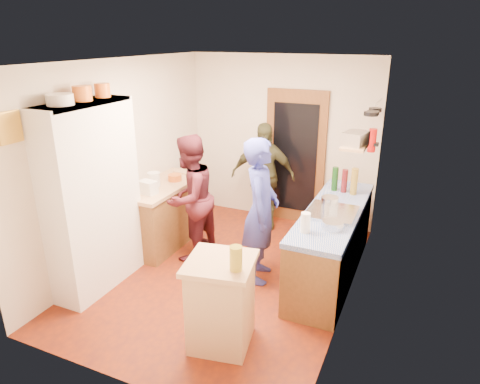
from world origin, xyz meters
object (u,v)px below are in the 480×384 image
Objects in this scene: hutch_body at (93,199)px; right_counter_base at (332,245)px; person_hob at (263,212)px; island_base at (221,305)px; person_left at (194,197)px; person_back at (264,176)px.

hutch_body is 1.00× the size of right_counter_base.
person_hob is at bearing 26.97° from hutch_body.
island_base reaches higher than right_counter_base.
person_left is (0.68, 1.09, -0.26)m from hutch_body.
person_left reaches higher than right_counter_base.
right_counter_base is 1.82m from island_base.
hutch_body reaches higher than island_base.
person_back is at bearing 6.28° from person_hob.
right_counter_base is at bearing -75.95° from person_hob.
hutch_body is 1.31m from person_left.
person_left is 1.36m from person_back.
person_left is at bearing 57.82° from hutch_body.
person_left is at bearing -128.14° from person_back.
hutch_body is at bearing 168.04° from island_base.
person_back reaches higher than island_base.
hutch_body is 2.90m from right_counter_base.
island_base is at bearing -11.96° from hutch_body.
island_base is (-0.69, -1.68, 0.01)m from right_counter_base.
hutch_body is at bearing -26.29° from person_left.
person_hob is 1.06× the size of person_left.
person_back reaches higher than right_counter_base.
right_counter_base is 0.98m from person_hob.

